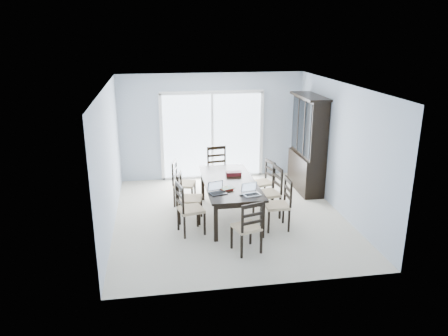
{
  "coord_description": "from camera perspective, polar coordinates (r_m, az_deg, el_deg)",
  "views": [
    {
      "loc": [
        -1.4,
        -7.91,
        3.6
      ],
      "look_at": [
        -0.11,
        0.0,
        1.03
      ],
      "focal_mm": 35.0,
      "sensor_mm": 36.0,
      "label": 1
    }
  ],
  "objects": [
    {
      "name": "back_wall",
      "position": [
        10.75,
        -1.57,
        5.43
      ],
      "size": [
        4.5,
        0.02,
        2.6
      ],
      "primitive_type": "cube",
      "color": "#A4B2C4",
      "rests_on": "floor"
    },
    {
      "name": "book_stack",
      "position": [
        8.08,
        0.32,
        -2.7
      ],
      "size": [
        0.29,
        0.26,
        0.04
      ],
      "rotation": [
        0.0,
        0.0,
        0.24
      ],
      "color": "maroon",
      "rests_on": "dining_table"
    },
    {
      "name": "china_hutch",
      "position": [
        10.1,
        10.89,
        2.96
      ],
      "size": [
        0.5,
        1.38,
        2.2
      ],
      "color": "black",
      "rests_on": "floor"
    },
    {
      "name": "wall_right",
      "position": [
        9.01,
        15.01,
        2.38
      ],
      "size": [
        0.02,
        5.0,
        2.6
      ],
      "primitive_type": "cube",
      "color": "#A4B2C4",
      "rests_on": "floor"
    },
    {
      "name": "game_box",
      "position": [
        8.85,
        1.26,
        -0.73
      ],
      "size": [
        0.31,
        0.15,
        0.08
      ],
      "primitive_type": "cube",
      "rotation": [
        0.0,
        0.0,
        -0.01
      ],
      "color": "#4C0F17",
      "rests_on": "dining_table"
    },
    {
      "name": "wall_left",
      "position": [
        8.28,
        -14.78,
        1.06
      ],
      "size": [
        0.02,
        5.0,
        2.6
      ],
      "primitive_type": "cube",
      "color": "#A4B2C4",
      "rests_on": "floor"
    },
    {
      "name": "ceiling",
      "position": [
        8.09,
        0.79,
        10.69
      ],
      "size": [
        5.0,
        5.0,
        0.0
      ],
      "primitive_type": "plane",
      "rotation": [
        3.14,
        0.0,
        0.0
      ],
      "color": "white",
      "rests_on": "back_wall"
    },
    {
      "name": "dining_table",
      "position": [
        8.55,
        0.74,
        -2.23
      ],
      "size": [
        1.0,
        2.2,
        0.75
      ],
      "color": "black",
      "rests_on": "floor"
    },
    {
      "name": "chair_end_near",
      "position": [
        7.21,
        3.32,
        -7.06
      ],
      "size": [
        0.51,
        0.52,
        1.08
      ],
      "rotation": [
        0.0,
        0.0,
        0.29
      ],
      "color": "black",
      "rests_on": "floor"
    },
    {
      "name": "chair_right_far",
      "position": [
        9.45,
        5.49,
        -1.13
      ],
      "size": [
        0.49,
        0.49,
        1.04
      ],
      "rotation": [
        0.0,
        0.0,
        1.85
      ],
      "color": "black",
      "rests_on": "floor"
    },
    {
      "name": "sliding_door",
      "position": [
        10.78,
        -1.54,
        4.29
      ],
      "size": [
        2.52,
        0.05,
        2.18
      ],
      "color": "silver",
      "rests_on": "floor"
    },
    {
      "name": "cell_phone",
      "position": [
        7.82,
        2.41,
        -3.54
      ],
      "size": [
        0.11,
        0.06,
        0.01
      ],
      "primitive_type": "cube",
      "rotation": [
        0.0,
        0.0,
        0.08
      ],
      "color": "black",
      "rests_on": "dining_table"
    },
    {
      "name": "laptop_dark",
      "position": [
        7.88,
        -0.78,
        -3.02
      ],
      "size": [
        0.34,
        0.28,
        0.2
      ],
      "rotation": [
        0.0,
        0.0,
        0.28
      ],
      "color": "black",
      "rests_on": "dining_table"
    },
    {
      "name": "laptop_silver",
      "position": [
        7.83,
        3.65,
        -3.2
      ],
      "size": [
        0.34,
        0.27,
        0.21
      ],
      "rotation": [
        0.0,
        0.0,
        0.21
      ],
      "color": "silver",
      "rests_on": "dining_table"
    },
    {
      "name": "hot_tub",
      "position": [
        11.77,
        -6.78,
        2.03
      ],
      "size": [
        1.79,
        1.63,
        0.85
      ],
      "rotation": [
        0.0,
        0.0,
        0.11
      ],
      "color": "maroon",
      "rests_on": "balcony"
    },
    {
      "name": "balcony",
      "position": [
        12.06,
        -2.16,
        0.16
      ],
      "size": [
        4.5,
        2.0,
        0.1
      ],
      "primitive_type": "cube",
      "color": "gray",
      "rests_on": "ground"
    },
    {
      "name": "chair_left_near",
      "position": [
        7.91,
        -5.03,
        -4.62
      ],
      "size": [
        0.52,
        0.51,
        1.13
      ],
      "rotation": [
        0.0,
        0.0,
        -1.33
      ],
      "color": "black",
      "rests_on": "floor"
    },
    {
      "name": "railing",
      "position": [
        12.85,
        -2.75,
        4.04
      ],
      "size": [
        4.5,
        0.06,
        1.1
      ],
      "primitive_type": "cube",
      "color": "#99999E",
      "rests_on": "balcony"
    },
    {
      "name": "chair_end_far",
      "position": [
        9.94,
        -0.81,
        0.44
      ],
      "size": [
        0.51,
        0.53,
        1.2
      ],
      "rotation": [
        0.0,
        0.0,
        3.29
      ],
      "color": "black",
      "rests_on": "floor"
    },
    {
      "name": "chair_left_far",
      "position": [
        9.25,
        -5.78,
        -1.28
      ],
      "size": [
        0.52,
        0.51,
        1.12
      ],
      "rotation": [
        0.0,
        0.0,
        -1.82
      ],
      "color": "black",
      "rests_on": "floor"
    },
    {
      "name": "chair_right_mid",
      "position": [
        8.68,
        6.27,
        -2.38
      ],
      "size": [
        0.51,
        0.5,
        1.18
      ],
      "rotation": [
        0.0,
        0.0,
        1.72
      ],
      "color": "black",
      "rests_on": "floor"
    },
    {
      "name": "chair_left_mid",
      "position": [
        8.44,
        -5.07,
        -3.15
      ],
      "size": [
        0.51,
        0.5,
        1.12
      ],
      "rotation": [
        0.0,
        0.0,
        -1.78
      ],
      "color": "black",
      "rests_on": "floor"
    },
    {
      "name": "chair_right_near",
      "position": [
        8.17,
        7.58,
        -3.95
      ],
      "size": [
        0.44,
        0.43,
        1.13
      ],
      "rotation": [
        0.0,
        0.0,
        1.55
      ],
      "color": "black",
      "rests_on": "floor"
    },
    {
      "name": "floor",
      "position": [
        8.8,
        0.72,
        -6.35
      ],
      "size": [
        5.0,
        5.0,
        0.0
      ],
      "primitive_type": "plane",
      "color": "beige",
      "rests_on": "ground"
    }
  ]
}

